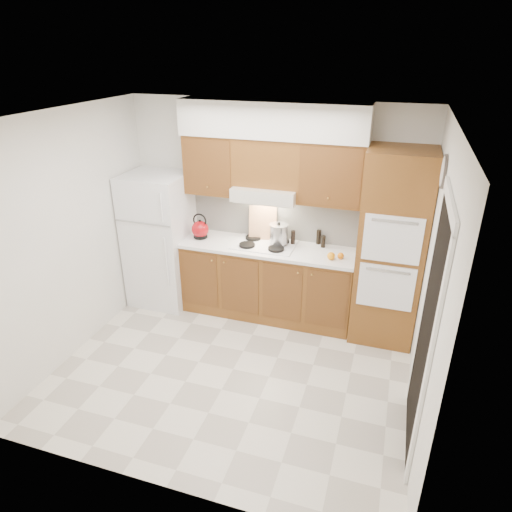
{
  "coord_description": "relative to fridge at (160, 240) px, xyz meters",
  "views": [
    {
      "loc": [
        1.42,
        -3.63,
        3.15
      ],
      "look_at": [
        0.11,
        0.45,
        1.15
      ],
      "focal_mm": 32.0,
      "sensor_mm": 36.0,
      "label": 1
    }
  ],
  "objects": [
    {
      "name": "floor",
      "position": [
        1.41,
        -1.14,
        -0.86
      ],
      "size": [
        3.6,
        3.6,
        0.0
      ],
      "primitive_type": "plane",
      "color": "beige",
      "rests_on": "ground"
    },
    {
      "name": "ceiling",
      "position": [
        1.41,
        -1.14,
        1.74
      ],
      "size": [
        3.6,
        3.6,
        0.0
      ],
      "primitive_type": "plane",
      "color": "white",
      "rests_on": "wall_back"
    },
    {
      "name": "wall_back",
      "position": [
        1.41,
        0.36,
        0.44
      ],
      "size": [
        3.6,
        0.02,
        2.6
      ],
      "primitive_type": "cube",
      "color": "white",
      "rests_on": "floor"
    },
    {
      "name": "wall_left",
      "position": [
        -0.4,
        -1.14,
        0.44
      ],
      "size": [
        0.02,
        3.0,
        2.6
      ],
      "primitive_type": "cube",
      "color": "white",
      "rests_on": "floor"
    },
    {
      "name": "wall_right",
      "position": [
        3.21,
        -1.14,
        0.44
      ],
      "size": [
        0.02,
        3.0,
        2.6
      ],
      "primitive_type": "cube",
      "color": "white",
      "rests_on": "floor"
    },
    {
      "name": "fridge",
      "position": [
        0.0,
        0.0,
        0.0
      ],
      "size": [
        0.75,
        0.72,
        1.72
      ],
      "primitive_type": "cube",
      "color": "white",
      "rests_on": "floor"
    },
    {
      "name": "base_cabinets",
      "position": [
        1.43,
        0.06,
        -0.41
      ],
      "size": [
        2.11,
        0.6,
        0.9
      ],
      "primitive_type": "cube",
      "color": "brown",
      "rests_on": "floor"
    },
    {
      "name": "countertop",
      "position": [
        1.43,
        0.05,
        0.06
      ],
      "size": [
        2.13,
        0.62,
        0.04
      ],
      "primitive_type": "cube",
      "color": "white",
      "rests_on": "base_cabinets"
    },
    {
      "name": "backsplash",
      "position": [
        1.43,
        0.34,
        0.36
      ],
      "size": [
        2.11,
        0.03,
        0.56
      ],
      "primitive_type": "cube",
      "color": "white",
      "rests_on": "countertop"
    },
    {
      "name": "oven_cabinet",
      "position": [
        2.85,
        0.03,
        0.24
      ],
      "size": [
        0.7,
        0.65,
        2.2
      ],
      "primitive_type": "cube",
      "color": "brown",
      "rests_on": "floor"
    },
    {
      "name": "upper_cab_left",
      "position": [
        0.69,
        0.19,
        0.99
      ],
      "size": [
        0.63,
        0.33,
        0.7
      ],
      "primitive_type": "cube",
      "color": "brown",
      "rests_on": "wall_back"
    },
    {
      "name": "upper_cab_right",
      "position": [
        2.12,
        0.19,
        0.99
      ],
      "size": [
        0.73,
        0.33,
        0.7
      ],
      "primitive_type": "cube",
      "color": "brown",
      "rests_on": "wall_back"
    },
    {
      "name": "range_hood",
      "position": [
        1.38,
        0.13,
        0.71
      ],
      "size": [
        0.75,
        0.45,
        0.15
      ],
      "primitive_type": "cube",
      "color": "silver",
      "rests_on": "wall_back"
    },
    {
      "name": "upper_cab_over_hood",
      "position": [
        1.38,
        0.19,
        1.06
      ],
      "size": [
        0.75,
        0.33,
        0.55
      ],
      "primitive_type": "cube",
      "color": "brown",
      "rests_on": "range_hood"
    },
    {
      "name": "soffit",
      "position": [
        1.43,
        0.18,
        1.54
      ],
      "size": [
        2.13,
        0.36,
        0.4
      ],
      "primitive_type": "cube",
      "color": "silver",
      "rests_on": "wall_back"
    },
    {
      "name": "cooktop",
      "position": [
        1.38,
        0.07,
        0.09
      ],
      "size": [
        0.74,
        0.5,
        0.01
      ],
      "primitive_type": "cube",
      "color": "white",
      "rests_on": "countertop"
    },
    {
      "name": "doorway",
      "position": [
        3.19,
        -1.49,
        0.19
      ],
      "size": [
        0.02,
        0.9,
        2.1
      ],
      "primitive_type": "cube",
      "color": "black",
      "rests_on": "floor"
    },
    {
      "name": "wall_clock",
      "position": [
        3.19,
        -0.59,
        1.29
      ],
      "size": [
        0.02,
        0.3,
        0.3
      ],
      "primitive_type": "cylinder",
      "rotation": [
        0.0,
        1.57,
        0.0
      ],
      "color": "#3F3833",
      "rests_on": "wall_right"
    },
    {
      "name": "kettle",
      "position": [
        0.55,
        0.04,
        0.2
      ],
      "size": [
        0.25,
        0.25,
        0.21
      ],
      "primitive_type": "sphere",
      "rotation": [
        0.0,
        0.0,
        -0.18
      ],
      "color": "#990B11",
      "rests_on": "countertop"
    },
    {
      "name": "cutting_board",
      "position": [
        1.31,
        0.24,
        0.28
      ],
      "size": [
        0.35,
        0.18,
        0.44
      ],
      "primitive_type": "cube",
      "rotation": [
        -0.21,
        0.0,
        0.2
      ],
      "color": "tan",
      "rests_on": "countertop"
    },
    {
      "name": "stock_pot",
      "position": [
        1.54,
        0.12,
        0.22
      ],
      "size": [
        0.25,
        0.25,
        0.23
      ],
      "primitive_type": "cylinder",
      "rotation": [
        0.0,
        0.0,
        -0.15
      ],
      "color": "#ADADB2",
      "rests_on": "cooktop"
    },
    {
      "name": "condiment_a",
      "position": [
        1.7,
        0.19,
        0.17
      ],
      "size": [
        0.06,
        0.06,
        0.18
      ],
      "primitive_type": "cylinder",
      "rotation": [
        0.0,
        0.0,
        -0.13
      ],
      "color": "black",
      "rests_on": "countertop"
    },
    {
      "name": "condiment_b",
      "position": [
        1.99,
        0.31,
        0.17
      ],
      "size": [
        0.05,
        0.05,
        0.17
      ],
      "primitive_type": "cylinder",
      "rotation": [
        0.0,
        0.0,
        -0.01
      ],
      "color": "black",
      "rests_on": "countertop"
    },
    {
      "name": "condiment_c",
      "position": [
        2.07,
        0.22,
        0.15
      ],
      "size": [
        0.06,
        0.06,
        0.15
      ],
      "primitive_type": "cylinder",
      "rotation": [
        0.0,
        0.0,
        0.17
      ],
      "color": "black",
      "rests_on": "countertop"
    },
    {
      "name": "orange_near",
      "position": [
        2.21,
        -0.09,
        0.12
      ],
      "size": [
        0.09,
        0.09,
        0.09
      ],
      "primitive_type": "sphere",
      "rotation": [
        0.0,
        0.0,
        -0.04
      ],
      "color": "orange",
      "rests_on": "countertop"
    },
    {
      "name": "orange_far",
      "position": [
        2.31,
        -0.04,
        0.12
      ],
      "size": [
        0.08,
        0.08,
        0.07
      ],
      "primitive_type": "sphere",
      "rotation": [
        0.0,
        0.0,
        0.08
      ],
      "color": "#D95C0B",
      "rests_on": "countertop"
    }
  ]
}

